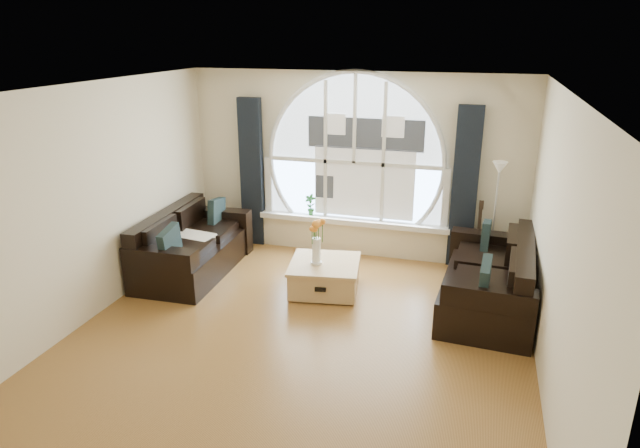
{
  "coord_description": "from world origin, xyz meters",
  "views": [
    {
      "loc": [
        1.73,
        -5.08,
        3.22
      ],
      "look_at": [
        0.0,
        0.9,
        1.05
      ],
      "focal_mm": 31.07,
      "sensor_mm": 36.0,
      "label": 1
    }
  ],
  "objects_px": {
    "sofa_right": "(487,278)",
    "potted_plant": "(310,205)",
    "coffee_chest": "(325,275)",
    "vase_flowers": "(316,235)",
    "floor_lamp": "(494,219)",
    "sofa_left": "(193,245)",
    "guitar": "(478,235)"
  },
  "relations": [
    {
      "from": "sofa_left",
      "to": "potted_plant",
      "type": "xyz_separation_m",
      "value": [
        1.31,
        1.3,
        0.31
      ]
    },
    {
      "from": "floor_lamp",
      "to": "potted_plant",
      "type": "height_order",
      "value": "floor_lamp"
    },
    {
      "from": "sofa_right",
      "to": "guitar",
      "type": "height_order",
      "value": "guitar"
    },
    {
      "from": "sofa_left",
      "to": "potted_plant",
      "type": "relative_size",
      "value": 5.88
    },
    {
      "from": "floor_lamp",
      "to": "guitar",
      "type": "height_order",
      "value": "floor_lamp"
    },
    {
      "from": "sofa_left",
      "to": "guitar",
      "type": "height_order",
      "value": "guitar"
    },
    {
      "from": "coffee_chest",
      "to": "floor_lamp",
      "type": "xyz_separation_m",
      "value": [
        2.07,
        1.17,
        0.58
      ]
    },
    {
      "from": "sofa_left",
      "to": "floor_lamp",
      "type": "bearing_deg",
      "value": 13.43
    },
    {
      "from": "guitar",
      "to": "coffee_chest",
      "type": "bearing_deg",
      "value": -149.93
    },
    {
      "from": "sofa_right",
      "to": "potted_plant",
      "type": "bearing_deg",
      "value": 157.56
    },
    {
      "from": "sofa_left",
      "to": "guitar",
      "type": "bearing_deg",
      "value": 15.16
    },
    {
      "from": "sofa_right",
      "to": "vase_flowers",
      "type": "height_order",
      "value": "vase_flowers"
    },
    {
      "from": "floor_lamp",
      "to": "potted_plant",
      "type": "relative_size",
      "value": 4.88
    },
    {
      "from": "sofa_left",
      "to": "vase_flowers",
      "type": "height_order",
      "value": "vase_flowers"
    },
    {
      "from": "coffee_chest",
      "to": "floor_lamp",
      "type": "distance_m",
      "value": 2.45
    },
    {
      "from": "sofa_left",
      "to": "floor_lamp",
      "type": "distance_m",
      "value": 4.17
    },
    {
      "from": "potted_plant",
      "to": "coffee_chest",
      "type": "bearing_deg",
      "value": -65.9
    },
    {
      "from": "sofa_left",
      "to": "sofa_right",
      "type": "bearing_deg",
      "value": -1.81
    },
    {
      "from": "potted_plant",
      "to": "sofa_left",
      "type": "bearing_deg",
      "value": -135.25
    },
    {
      "from": "coffee_chest",
      "to": "sofa_right",
      "type": "bearing_deg",
      "value": -6.52
    },
    {
      "from": "coffee_chest",
      "to": "vase_flowers",
      "type": "distance_m",
      "value": 0.58
    },
    {
      "from": "vase_flowers",
      "to": "potted_plant",
      "type": "height_order",
      "value": "vase_flowers"
    },
    {
      "from": "potted_plant",
      "to": "floor_lamp",
      "type": "bearing_deg",
      "value": -4.48
    },
    {
      "from": "sofa_right",
      "to": "potted_plant",
      "type": "height_order",
      "value": "potted_plant"
    },
    {
      "from": "vase_flowers",
      "to": "potted_plant",
      "type": "bearing_deg",
      "value": 109.92
    },
    {
      "from": "coffee_chest",
      "to": "potted_plant",
      "type": "relative_size",
      "value": 2.7
    },
    {
      "from": "sofa_right",
      "to": "vase_flowers",
      "type": "xyz_separation_m",
      "value": [
        -2.12,
        -0.14,
        0.38
      ]
    },
    {
      "from": "sofa_right",
      "to": "coffee_chest",
      "type": "xyz_separation_m",
      "value": [
        -2.03,
        -0.08,
        -0.18
      ]
    },
    {
      "from": "vase_flowers",
      "to": "guitar",
      "type": "xyz_separation_m",
      "value": [
        1.98,
        1.31,
        -0.25
      ]
    },
    {
      "from": "vase_flowers",
      "to": "floor_lamp",
      "type": "relative_size",
      "value": 0.44
    },
    {
      "from": "coffee_chest",
      "to": "guitar",
      "type": "distance_m",
      "value": 2.28
    },
    {
      "from": "sofa_left",
      "to": "potted_plant",
      "type": "distance_m",
      "value": 1.88
    }
  ]
}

